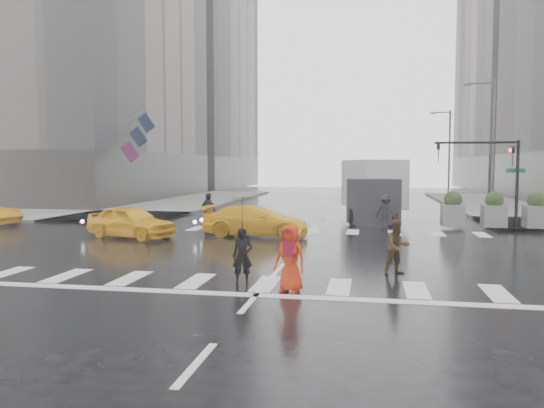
% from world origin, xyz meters
% --- Properties ---
extents(ground, '(120.00, 120.00, 0.00)m').
position_xyz_m(ground, '(0.00, 0.00, 0.00)').
color(ground, black).
rests_on(ground, ground).
extents(sidewalk_nw, '(35.00, 35.00, 0.15)m').
position_xyz_m(sidewalk_nw, '(-19.50, 17.50, 0.07)').
color(sidewalk_nw, gray).
rests_on(sidewalk_nw, ground).
extents(building_nw, '(26.05, 26.05, 38.00)m').
position_xyz_m(building_nw, '(-29.00, 27.00, 17.25)').
color(building_nw, gray).
rests_on(building_nw, ground).
extents(building_nw_far, '(26.05, 26.05, 44.00)m').
position_xyz_m(building_nw_far, '(-29.00, 56.00, 20.19)').
color(building_nw_far, '#65625D').
rests_on(building_nw_far, ground).
extents(road_markings, '(18.00, 48.00, 0.01)m').
position_xyz_m(road_markings, '(0.00, 0.00, 0.01)').
color(road_markings, silver).
rests_on(road_markings, ground).
extents(traffic_signal_pole, '(4.45, 0.42, 4.50)m').
position_xyz_m(traffic_signal_pole, '(9.01, 8.01, 3.22)').
color(traffic_signal_pole, black).
rests_on(traffic_signal_pole, ground).
extents(street_lamp_near, '(2.15, 0.22, 9.00)m').
position_xyz_m(street_lamp_near, '(10.87, 18.00, 4.95)').
color(street_lamp_near, '#59595B').
rests_on(street_lamp_near, ground).
extents(street_lamp_far, '(2.15, 0.22, 9.00)m').
position_xyz_m(street_lamp_far, '(10.87, 38.00, 4.95)').
color(street_lamp_far, '#59595B').
rests_on(street_lamp_far, ground).
extents(planter_west, '(1.10, 1.10, 1.80)m').
position_xyz_m(planter_west, '(7.00, 8.20, 0.98)').
color(planter_west, gray).
rests_on(planter_west, ground).
extents(planter_mid, '(1.10, 1.10, 1.80)m').
position_xyz_m(planter_mid, '(9.00, 8.20, 0.98)').
color(planter_mid, gray).
rests_on(planter_mid, ground).
extents(planter_east, '(1.10, 1.10, 1.80)m').
position_xyz_m(planter_east, '(11.00, 8.20, 0.98)').
color(planter_east, gray).
rests_on(planter_east, ground).
extents(flag_cluster, '(2.87, 3.06, 4.69)m').
position_xyz_m(flag_cluster, '(-15.08, 18.50, 5.64)').
color(flag_cluster, '#59595B').
rests_on(flag_cluster, ground).
extents(pedestrian_black, '(1.12, 1.14, 2.43)m').
position_xyz_m(pedestrian_black, '(-0.64, -6.08, 1.65)').
color(pedestrian_black, black).
rests_on(pedestrian_black, ground).
extents(pedestrian_brown, '(1.00, 0.92, 1.65)m').
position_xyz_m(pedestrian_brown, '(3.61, -4.00, 0.83)').
color(pedestrian_brown, '#422D17').
rests_on(pedestrian_brown, ground).
extents(pedestrian_orange, '(0.99, 0.80, 1.75)m').
position_xyz_m(pedestrian_orange, '(0.79, -6.80, 0.88)').
color(pedestrian_orange, red).
rests_on(pedestrian_orange, ground).
extents(pedestrian_far_a, '(1.27, 1.08, 1.85)m').
position_xyz_m(pedestrian_far_a, '(-5.34, 5.97, 0.93)').
color(pedestrian_far_a, black).
rests_on(pedestrian_far_a, ground).
extents(pedestrian_far_b, '(1.32, 1.13, 1.79)m').
position_xyz_m(pedestrian_far_b, '(3.61, 7.27, 0.89)').
color(pedestrian_far_b, black).
rests_on(pedestrian_far_b, ground).
extents(taxi_front, '(4.63, 3.08, 1.46)m').
position_xyz_m(taxi_front, '(-7.74, 2.02, 0.73)').
color(taxi_front, '#FFB60D').
rests_on(taxi_front, ground).
extents(taxi_mid, '(3.95, 1.74, 1.26)m').
position_xyz_m(taxi_mid, '(-1.96, 3.67, 0.63)').
color(taxi_mid, '#FFB60D').
rests_on(taxi_mid, ground).
extents(taxi_rear, '(4.36, 2.10, 1.42)m').
position_xyz_m(taxi_rear, '(-2.41, 3.72, 0.71)').
color(taxi_rear, '#FFB60D').
rests_on(taxi_rear, ground).
extents(box_truck, '(2.53, 6.74, 3.58)m').
position_xyz_m(box_truck, '(3.00, 11.41, 1.91)').
color(box_truck, silver).
rests_on(box_truck, ground).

